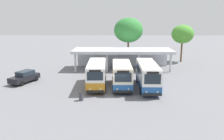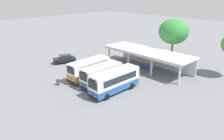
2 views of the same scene
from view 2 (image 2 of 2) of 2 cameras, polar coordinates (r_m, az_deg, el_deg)
ground_plane at (r=33.14m, az=-6.79°, el=-4.58°), size 180.00×180.00×0.00m
city_bus_nearest_orange at (r=35.83m, az=-5.85°, el=0.40°), size 2.53×7.52×3.17m
city_bus_second_in_row at (r=33.37m, az=-2.78°, el=-1.09°), size 2.53×6.97×3.09m
city_bus_middle_cream at (r=30.97m, az=0.69°, el=-2.67°), size 2.32×8.11×3.19m
parked_car_flank at (r=44.84m, az=-12.13°, el=2.83°), size 3.27×4.62×1.62m
terminal_canopy at (r=40.93m, az=9.73°, el=4.00°), size 16.89×5.55×3.40m
waiting_chair_end_by_column at (r=41.11m, az=7.46°, el=1.10°), size 0.45×0.45×0.86m
waiting_chair_second_from_end at (r=40.76m, az=8.08°, el=0.91°), size 0.45×0.45×0.86m
waiting_chair_middle_seat at (r=40.45m, az=8.75°, el=0.72°), size 0.45×0.45×0.86m
waiting_chair_fourth_seat at (r=40.08m, az=9.36°, el=0.51°), size 0.45×0.45×0.86m
roadside_tree_behind_canopy at (r=43.81m, az=15.60°, el=9.54°), size 5.60×5.60×8.70m
litter_bin_apron at (r=34.65m, az=-13.73°, el=-3.10°), size 0.49×0.49×0.90m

